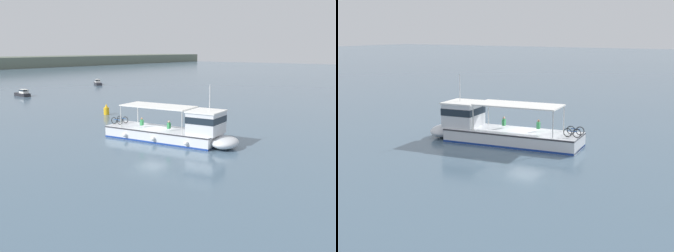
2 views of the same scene
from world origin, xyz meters
The scene contains 2 objects.
ground_plane centered at (0.00, 0.00, 0.00)m, with size 400.00×400.00×0.00m, color slate.
ferry_main centered at (0.75, -2.36, 1.01)m, with size 4.70×13.02×5.32m.
Camera 2 is at (30.96, 16.90, 8.78)m, focal length 49.10 mm.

